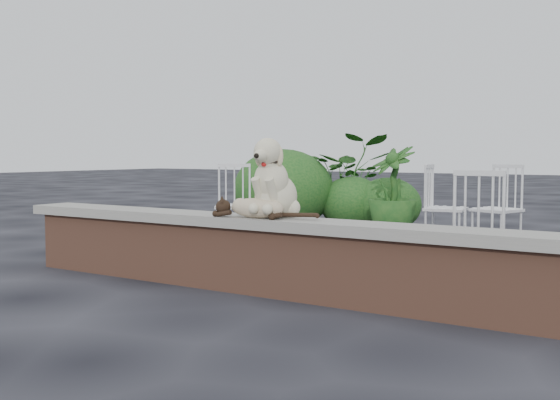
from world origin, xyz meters
The scene contains 12 objects.
ground centered at (0.00, 0.00, 0.00)m, with size 60.00×60.00×0.00m, color black.
brick_wall centered at (0.00, 0.00, 0.25)m, with size 6.00×0.30×0.50m, color brown.
capstone centered at (0.00, 0.00, 0.54)m, with size 6.20×0.40×0.08m, color slate.
dog centered at (-0.55, 0.07, 0.88)m, with size 0.40×0.53×0.61m, color beige, non-canonical shape.
cat centered at (-0.63, -0.08, 0.66)m, with size 1.00×0.24×0.17m, color tan, non-canonical shape.
chair_c centered at (0.80, 0.90, 0.47)m, with size 0.56×0.56×0.94m, color silver, non-canonical shape.
chair_e centered at (-0.25, 3.00, 0.47)m, with size 0.56×0.56×0.94m, color silver, non-canonical shape.
chair_a centered at (-2.42, 2.00, 0.47)m, with size 0.56×0.56×0.94m, color silver, non-canonical shape.
chair_b centered at (0.25, 3.17, 0.47)m, with size 0.56×0.56×0.94m, color silver, non-canonical shape.
potted_plant_a centered at (-2.35, 4.80, 0.67)m, with size 1.21×1.05×1.34m, color #124017.
potted_plant_b centered at (-1.28, 3.88, 0.58)m, with size 0.65×0.65×1.15m, color #124017.
shrubbery centered at (-2.70, 4.27, 0.46)m, with size 2.67×1.61×1.18m.
Camera 1 is at (2.29, -4.22, 1.07)m, focal length 43.56 mm.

